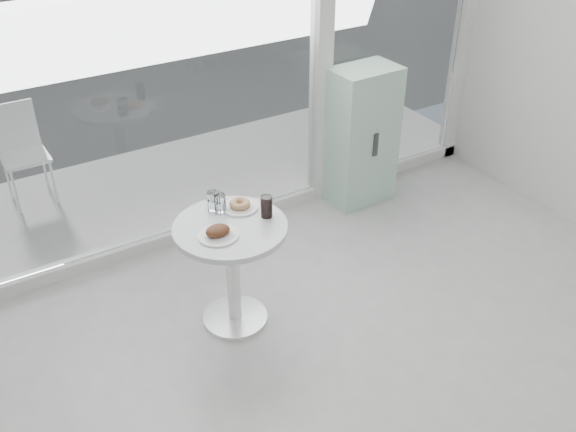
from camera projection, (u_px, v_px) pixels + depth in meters
storefront at (225, 17)px, 4.50m from camera, size 5.00×0.14×3.00m
main_table at (232, 254)px, 4.09m from camera, size 0.72×0.72×0.77m
patio_deck at (189, 180)px, 5.96m from camera, size 5.60×1.60×0.05m
mint_cabinet at (361, 136)px, 5.43m from camera, size 0.57×0.40×1.20m
patio_chair at (21, 148)px, 5.39m from camera, size 0.38×0.38×0.85m
plate_fritter at (218, 232)px, 3.86m from camera, size 0.25×0.25×0.07m
plate_donut at (240, 205)px, 4.13m from camera, size 0.24×0.24×0.06m
water_tumbler_a at (213, 202)px, 4.10m from camera, size 0.08×0.08×0.13m
water_tumbler_b at (220, 204)px, 4.08m from camera, size 0.08×0.08×0.12m
cola_glass at (266, 207)px, 4.03m from camera, size 0.08×0.08×0.14m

